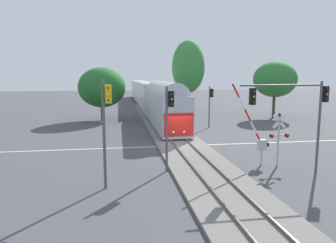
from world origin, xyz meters
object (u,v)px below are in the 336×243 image
object	(u,v)px
crossing_gate_near	(259,138)
traffic_signal_far_side	(211,100)
oak_behind_train	(102,87)
commuter_train	(147,94)
traffic_signal_near_left	(106,116)
elm_centre_background	(188,67)
crossing_signal_mast	(279,134)
maple_right_background	(275,79)
traffic_signal_near_right	(298,104)
traffic_signal_median	(169,115)

from	to	relation	value
crossing_gate_near	traffic_signal_far_side	size ratio (longest dim) A/B	1.14
crossing_gate_near	oak_behind_train	xyz separation A→B (m)	(-11.66, 24.44, 2.67)
commuter_train	traffic_signal_near_left	world-z (taller)	traffic_signal_near_left
elm_centre_background	oak_behind_train	bearing A→B (deg)	-152.44
commuter_train	oak_behind_train	world-z (taller)	oak_behind_train
commuter_train	crossing_gate_near	distance (m)	39.69
crossing_signal_mast	maple_right_background	world-z (taller)	maple_right_background
crossing_signal_mast	elm_centre_background	size ratio (longest dim) A/B	0.31
traffic_signal_near_left	elm_centre_background	bearing A→B (deg)	70.57
oak_behind_train	traffic_signal_near_right	bearing A→B (deg)	-63.82
maple_right_background	crossing_signal_mast	bearing A→B (deg)	-116.85
traffic_signal_far_side	elm_centre_background	bearing A→B (deg)	87.03
commuter_train	traffic_signal_median	size ratio (longest dim) A/B	12.23
traffic_signal_near_left	oak_behind_train	size ratio (longest dim) A/B	0.82
traffic_signal_near_left	oak_behind_train	distance (m)	27.45
traffic_signal_near_right	elm_centre_background	bearing A→B (deg)	88.81
traffic_signal_near_right	oak_behind_train	distance (m)	29.60
crossing_signal_mast	traffic_signal_near_left	distance (m)	11.65
commuter_train	traffic_signal_far_side	world-z (taller)	commuter_train
traffic_signal_median	oak_behind_train	xyz separation A→B (m)	(-5.35, 24.85, 0.88)
elm_centre_background	maple_right_background	size ratio (longest dim) A/B	1.45
traffic_signal_far_side	commuter_train	bearing A→B (deg)	102.65
oak_behind_train	maple_right_background	bearing A→B (deg)	-2.37
oak_behind_train	commuter_train	bearing A→B (deg)	63.07
maple_right_background	oak_behind_train	size ratio (longest dim) A/B	1.13
traffic_signal_near_left	traffic_signal_far_side	distance (m)	21.98
traffic_signal_far_side	elm_centre_background	world-z (taller)	elm_centre_background
crossing_gate_near	maple_right_background	size ratio (longest dim) A/B	0.68
traffic_signal_far_side	maple_right_background	world-z (taller)	maple_right_background
crossing_gate_near	crossing_signal_mast	xyz separation A→B (m)	(1.16, -0.50, 0.37)
traffic_signal_median	maple_right_background	xyz separation A→B (m)	(19.57, 23.82, 1.97)
traffic_signal_near_right	oak_behind_train	bearing A→B (deg)	116.18
commuter_train	crossing_signal_mast	bearing A→B (deg)	-82.62
traffic_signal_far_side	traffic_signal_near_left	bearing A→B (deg)	-121.19
crossing_signal_mast	traffic_signal_far_side	world-z (taller)	traffic_signal_far_side
crossing_signal_mast	traffic_signal_near_right	distance (m)	2.71
crossing_signal_mast	traffic_signal_median	size ratio (longest dim) A/B	0.67
maple_right_background	crossing_gate_near	bearing A→B (deg)	-119.53
elm_centre_background	traffic_signal_far_side	bearing A→B (deg)	-92.97
traffic_signal_near_left	elm_centre_background	distance (m)	36.85
traffic_signal_near_left	oak_behind_train	world-z (taller)	oak_behind_train
crossing_signal_mast	crossing_gate_near	bearing A→B (deg)	156.83
commuter_train	elm_centre_background	xyz separation A→B (m)	(6.12, -7.85, 4.88)
crossing_gate_near	maple_right_background	bearing A→B (deg)	60.47
traffic_signal_far_side	maple_right_background	bearing A→B (deg)	32.30
crossing_signal_mast	traffic_signal_near_left	world-z (taller)	traffic_signal_near_left
traffic_signal_near_left	traffic_signal_far_side	world-z (taller)	traffic_signal_near_left
traffic_signal_near_right	elm_centre_background	world-z (taller)	elm_centre_background
traffic_signal_near_left	maple_right_background	xyz separation A→B (m)	(23.36, 26.37, 1.65)
commuter_train	traffic_signal_near_right	bearing A→B (deg)	-82.57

